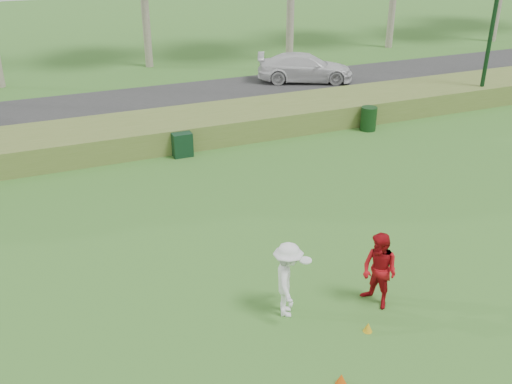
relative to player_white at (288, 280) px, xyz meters
name	(u,v)px	position (x,y,z in m)	size (l,w,h in m)	color
ground	(331,324)	(0.68, -0.69, -0.85)	(120.00, 120.00, 0.00)	#306B23
reed_strip	(174,129)	(0.68, 11.31, -0.40)	(80.00, 3.00, 0.90)	#586F2C
park_road	(145,105)	(0.68, 16.31, -0.82)	(80.00, 6.00, 0.06)	#2D2D2D
player_white	(288,280)	(0.00, 0.00, 0.00)	(1.04, 1.25, 1.70)	white
player_red	(379,271)	(1.93, -0.49, 0.02)	(0.84, 0.66, 1.73)	#A00D13
cone_orange	(341,379)	(0.00, -2.27, -0.73)	(0.21, 0.21, 0.23)	#E2530B
cone_yellow	(368,327)	(1.26, -1.20, -0.74)	(0.19, 0.19, 0.21)	gold
utility_cabinet	(182,145)	(0.51, 9.60, -0.42)	(0.69, 0.43, 0.86)	black
trash_bin	(369,119)	(8.17, 9.43, -0.38)	(0.63, 0.63, 0.95)	#113312
car_right	(305,68)	(9.30, 17.15, -0.08)	(1.99, 4.89, 1.42)	silver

